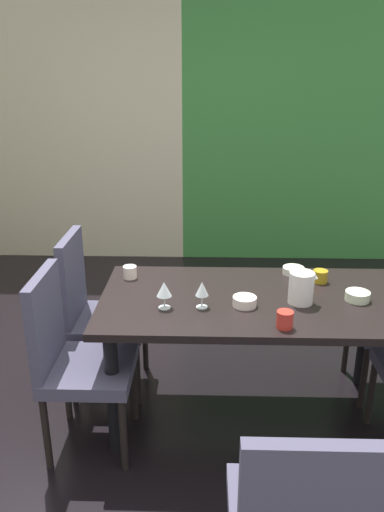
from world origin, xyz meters
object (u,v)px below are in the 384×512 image
object	(u,v)px
cup_near_window	(130,272)
pitcher_west	(301,287)
serving_bowl_right	(293,270)
serving_bowl_center	(245,301)
wine_glass_near_shelf	(164,290)
wine_glass_corner	(202,290)
chair_left_far	(94,307)
serving_bowl_front	(358,296)
cup_left	(320,276)
dining_table	(254,313)
chair_left_near	(72,354)
cup_rear	(285,320)

from	to	relation	value
cup_near_window	pitcher_west	xyz separation A→B (m)	(0.93, -0.30, 0.05)
serving_bowl_right	serving_bowl_center	xyz separation A→B (m)	(-0.32, -0.44, 0.00)
wine_glass_near_shelf	wine_glass_corner	bearing A→B (deg)	3.59
chair_left_far	serving_bowl_front	xyz separation A→B (m)	(1.46, -0.28, 0.22)
chair_left_far	cup_left	size ratio (longest dim) A/B	12.05
dining_table	cup_near_window	size ratio (longest dim) A/B	20.81
wine_glass_corner	cup_near_window	distance (m)	0.57
dining_table	chair_left_far	xyz separation A→B (m)	(-0.93, 0.26, -0.11)
cup_left	wine_glass_corner	bearing A→B (deg)	-152.68
serving_bowl_right	pitcher_west	distance (m)	0.40
serving_bowl_center	cup_near_window	xyz separation A→B (m)	(-0.64, 0.35, 0.01)
chair_left_near	cup_left	distance (m)	1.42
wine_glass_corner	cup_rear	size ratio (longest dim) A/B	1.70
serving_bowl_right	cup_rear	distance (m)	0.68
serving_bowl_front	wine_glass_near_shelf	bearing A→B (deg)	-173.26
dining_table	cup_rear	distance (m)	0.37
serving_bowl_right	cup_left	size ratio (longest dim) A/B	1.55
cup_rear	pitcher_west	world-z (taller)	pitcher_west
cup_near_window	dining_table	bearing A→B (deg)	-19.17
cup_rear	wine_glass_corner	bearing A→B (deg)	152.63
wine_glass_corner	cup_rear	bearing A→B (deg)	-27.37
serving_bowl_right	chair_left_near	bearing A→B (deg)	-153.34
wine_glass_near_shelf	cup_rear	bearing A→B (deg)	-18.12
chair_left_near	chair_left_far	size ratio (longest dim) A/B	0.98
chair_left_far	cup_rear	size ratio (longest dim) A/B	11.96
wine_glass_corner	serving_bowl_center	bearing A→B (deg)	6.34
wine_glass_near_shelf	serving_bowl_center	world-z (taller)	wine_glass_near_shelf
serving_bowl_center	pitcher_west	xyz separation A→B (m)	(0.29, 0.05, 0.06)
serving_bowl_front	serving_bowl_center	bearing A→B (deg)	-172.12
dining_table	pitcher_west	distance (m)	0.30
dining_table	serving_bowl_right	size ratio (longest dim) A/B	12.96
chair_left_near	serving_bowl_center	world-z (taller)	chair_left_near
wine_glass_near_shelf	serving_bowl_front	distance (m)	1.01
chair_left_far	wine_glass_near_shelf	xyz separation A→B (m)	(0.46, -0.40, 0.30)
serving_bowl_right	cup_left	distance (m)	0.18
serving_bowl_right	pitcher_west	xyz separation A→B (m)	(-0.03, -0.39, 0.06)
cup_near_window	cup_rear	bearing A→B (deg)	-35.37
wine_glass_corner	cup_left	distance (m)	0.75
dining_table	serving_bowl_front	bearing A→B (deg)	-2.46
serving_bowl_center	cup_near_window	distance (m)	0.73
serving_bowl_center	cup_left	world-z (taller)	cup_left
serving_bowl_front	cup_rear	bearing A→B (deg)	-144.07
chair_left_near	cup_near_window	bearing A→B (deg)	155.69
wine_glass_near_shelf	serving_bowl_right	distance (m)	0.87
chair_left_near	serving_bowl_center	bearing A→B (deg)	100.07
serving_bowl_front	serving_bowl_center	xyz separation A→B (m)	(-0.59, -0.08, 0.00)
pitcher_west	wine_glass_corner	bearing A→B (deg)	-172.00
wine_glass_corner	serving_bowl_right	bearing A→B (deg)	40.93
dining_table	cup_rear	xyz separation A→B (m)	(0.11, -0.33, 0.13)
serving_bowl_right	cup_left	bearing A→B (deg)	-42.25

